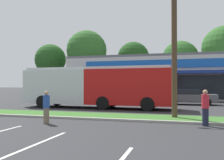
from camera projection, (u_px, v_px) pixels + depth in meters
name	position (u px, v px, depth m)	size (l,w,h in m)	color
grass_median	(116.00, 117.00, 14.19)	(56.00, 2.20, 0.12)	#386B28
curb_lip	(110.00, 119.00, 13.02)	(56.00, 0.24, 0.12)	#99968C
parking_stripe_1	(28.00, 148.00, 7.49)	(0.12, 4.80, 0.01)	silver
storefront_building	(180.00, 78.00, 34.27)	(28.81, 12.90, 5.56)	beige
tree_far_left	(50.00, 60.00, 48.41)	(5.98, 5.98, 9.69)	#473323
tree_left	(87.00, 50.00, 45.13)	(7.25, 7.25, 11.65)	#473323
tree_mid_left	(133.00, 58.00, 47.56)	(6.04, 6.04, 9.99)	#473323
tree_mid	(180.00, 59.00, 44.47)	(6.52, 6.52, 9.65)	#473323
utility_pole	(172.00, 22.00, 13.68)	(3.11, 2.39, 10.02)	#4C3826
city_bus	(97.00, 86.00, 19.94)	(12.20, 2.85, 3.25)	#B71414
car_0	(84.00, 95.00, 26.63)	(4.26, 2.00, 1.51)	#515459
car_1	(190.00, 97.00, 23.22)	(4.64, 1.97, 1.43)	#515459
pedestrian_by_pole	(205.00, 108.00, 11.37)	(0.33, 0.33, 1.66)	#1E2338
pedestrian_mid	(46.00, 107.00, 12.03)	(0.32, 0.32, 1.59)	#726651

